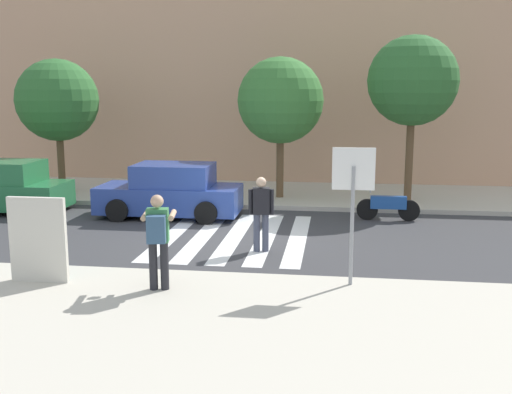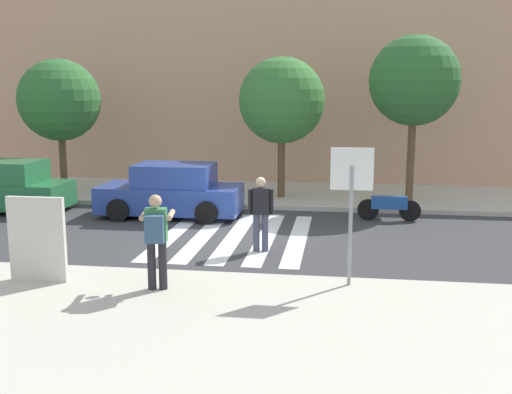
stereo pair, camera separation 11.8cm
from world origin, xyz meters
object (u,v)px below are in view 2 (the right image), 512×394
Objects in this scene: parked_car_blue at (172,192)px; street_tree_center at (282,101)px; parked_car_green at (2,188)px; motorcycle at (389,206)px; pedestrian_crossing at (261,210)px; street_tree_east at (414,81)px; advertising_board at (37,239)px; photographer_with_backpack at (156,234)px; stop_sign at (352,186)px; street_tree_west at (60,100)px.

street_tree_center reaches higher than parked_car_blue.
motorcycle is at bearing 1.49° from parked_car_green.
street_tree_center is at bearing 91.48° from pedestrian_crossing.
street_tree_east is at bearing 21.37° from parked_car_blue.
street_tree_center is at bearing 68.85° from advertising_board.
photographer_with_backpack reaches higher than motorcycle.
stop_sign is 1.46× the size of photographer_with_backpack.
street_tree_east is (0.81, 2.45, 3.49)m from motorcycle.
pedestrian_crossing is 1.08× the size of advertising_board.
photographer_with_backpack is at bearing -43.86° from parked_car_green.
motorcycle is at bearing 56.78° from photographer_with_backpack.
advertising_board is (-7.73, -9.27, -2.96)m from street_tree_east.
photographer_with_backpack is 0.98× the size of motorcycle.
street_tree_east is (5.39, 9.44, 2.74)m from photographer_with_backpack.
parked_car_blue is 0.79× the size of street_tree_east.
parked_car_green is 0.90× the size of street_tree_west.
advertising_board is (-3.77, -3.10, -0.03)m from pedestrian_crossing.
street_tree_east is at bearing 60.28° from photographer_with_backpack.
parked_car_green is at bearing 150.25° from stop_sign.
parked_car_blue is at bearing -177.24° from motorcycle.
street_tree_east reaches higher than stop_sign.
stop_sign is 1.43× the size of motorcycle.
photographer_with_backpack is at bearing -56.35° from street_tree_west.
street_tree_center reaches higher than advertising_board.
photographer_with_backpack is 6.90m from parked_car_blue.
advertising_board is at bearing -66.89° from street_tree_west.
motorcycle is 0.39× the size of street_tree_center.
street_tree_east is at bearing -0.25° from street_tree_west.
pedestrian_crossing reaches higher than parked_car_green.
photographer_with_backpack is 0.38× the size of street_tree_west.
pedestrian_crossing is (1.43, 3.28, -0.19)m from photographer_with_backpack.
advertising_board is (-3.61, -9.33, -2.35)m from street_tree_center.
street_tree_west reaches higher than advertising_board.
street_tree_west is at bearing 113.11° from advertising_board.
photographer_with_backpack reaches higher than pedestrian_crossing.
parked_car_blue is 0.90× the size of street_tree_west.
stop_sign is at bearing 12.68° from photographer_with_backpack.
stop_sign is 12.00m from parked_car_green.
pedestrian_crossing is 10.19m from street_tree_west.
parked_car_blue is 0.90× the size of street_tree_center.
stop_sign reaches higher than pedestrian_crossing.
motorcycle is (4.58, 6.99, -0.75)m from photographer_with_backpack.
pedestrian_crossing is at bearing 39.46° from advertising_board.
street_tree_center is 2.85× the size of advertising_board.
street_tree_west is at bearing -179.94° from street_tree_center.
stop_sign is at bearing -51.80° from pedestrian_crossing.
stop_sign is at bearing -49.53° from parked_car_blue.
advertising_board is at bearing -96.07° from parked_car_blue.
street_tree_east is (3.96, 6.17, 2.93)m from pedestrian_crossing.
street_tree_west is (-7.75, 6.22, 2.30)m from pedestrian_crossing.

